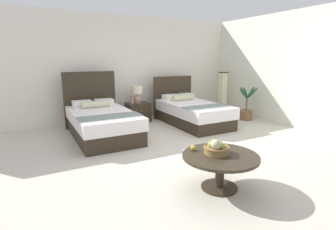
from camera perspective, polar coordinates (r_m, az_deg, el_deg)
name	(u,v)px	position (r m, az deg, el deg)	size (l,w,h in m)	color
ground_plane	(185,149)	(4.87, 3.71, -7.39)	(9.90, 9.40, 0.02)	beige
wall_back	(128,68)	(7.21, -8.67, 9.98)	(9.90, 0.12, 2.71)	silver
wall_side_right	(287,70)	(7.06, 24.50, 8.99)	(0.12, 5.00, 2.71)	silver
bed_near_window	(102,122)	(5.70, -14.26, -1.42)	(1.21, 2.11, 1.32)	#31271B
bed_near_corner	(192,112)	(6.60, 5.14, 0.65)	(1.16, 2.08, 1.14)	#31271B
nightstand	(138,112)	(6.90, -6.54, 0.61)	(0.57, 0.49, 0.49)	#31271B
table_lamp	(137,92)	(6.83, -6.71, 4.94)	(0.29, 0.29, 0.44)	#CEA689
vase	(132,100)	(6.74, -7.84, 3.21)	(0.10, 0.10, 0.19)	#987760
coffee_table	(220,162)	(3.39, 11.30, -10.01)	(0.95, 0.95, 0.45)	#31271B
fruit_bowl	(216,148)	(3.36, 10.50, -7.11)	(0.33, 0.33, 0.20)	olive
loose_apple	(193,148)	(3.44, 5.53, -7.15)	(0.07, 0.07, 0.07)	gold
floor_lamp_corner	(222,93)	(7.96, 11.75, 4.70)	(0.22, 0.22, 1.23)	#452519
potted_palm	(246,110)	(7.34, 16.69, 1.04)	(0.54, 0.57, 0.91)	brown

